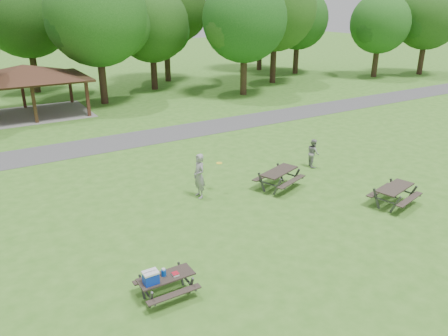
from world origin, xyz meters
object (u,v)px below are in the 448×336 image
picnic_table_middle (279,175)px  frisbee_thrower (199,176)px  frisbee_catcher (313,153)px  picnic_table_near (161,279)px

picnic_table_middle → frisbee_thrower: size_ratio=1.23×
picnic_table_middle → frisbee_thrower: frisbee_thrower is taller
frisbee_catcher → frisbee_thrower: bearing=115.3°
picnic_table_near → frisbee_catcher: size_ratio=1.10×
picnic_table_middle → picnic_table_near: bearing=-149.7°
frisbee_thrower → frisbee_catcher: size_ratio=1.34×
picnic_table_near → frisbee_catcher: (11.12, 5.91, 0.09)m
frisbee_catcher → picnic_table_near: bearing=141.0°
picnic_table_near → picnic_table_middle: (7.88, 4.61, -0.00)m
picnic_table_middle → frisbee_catcher: 3.49m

